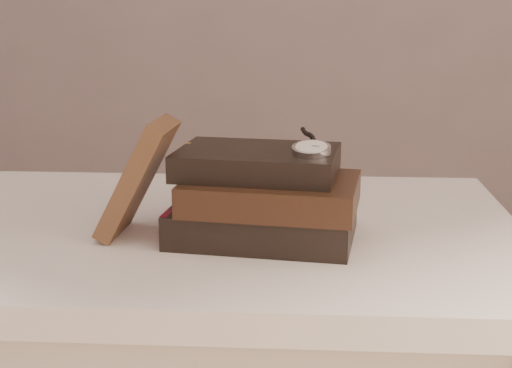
{
  "coord_description": "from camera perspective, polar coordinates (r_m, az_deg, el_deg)",
  "views": [
    {
      "loc": [
        0.19,
        -0.66,
        1.07
      ],
      "look_at": [
        0.13,
        0.29,
        0.82
      ],
      "focal_mm": 52.36,
      "sensor_mm": 36.0,
      "label": 1
    }
  ],
  "objects": [
    {
      "name": "table",
      "position": [
        1.11,
        -6.43,
        -7.55
      ],
      "size": [
        1.0,
        0.6,
        0.75
      ],
      "color": "white",
      "rests_on": "ground"
    },
    {
      "name": "journal",
      "position": [
        1.01,
        -9.02,
        0.47
      ],
      "size": [
        0.11,
        0.11,
        0.16
      ],
      "primitive_type": "cube",
      "rotation": [
        0.0,
        0.48,
        -0.07
      ],
      "color": "#3F2718",
      "rests_on": "table"
    },
    {
      "name": "book_stack",
      "position": [
        0.99,
        0.65,
        -1.06
      ],
      "size": [
        0.26,
        0.2,
        0.12
      ],
      "color": "black",
      "rests_on": "table"
    },
    {
      "name": "eyeglasses",
      "position": [
        1.09,
        -3.02,
        0.93
      ],
      "size": [
        0.11,
        0.13,
        0.05
      ],
      "color": "silver",
      "rests_on": "book_stack"
    },
    {
      "name": "pocket_watch",
      "position": [
        0.96,
        4.24,
        2.75
      ],
      "size": [
        0.06,
        0.15,
        0.02
      ],
      "color": "silver",
      "rests_on": "book_stack"
    }
  ]
}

